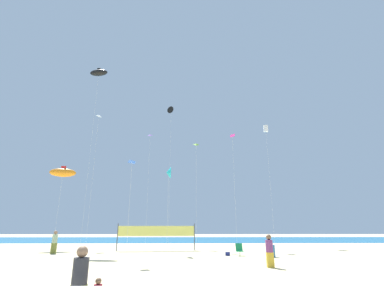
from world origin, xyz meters
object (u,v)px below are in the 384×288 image
(beachgoer_sage_shirt, at_px, (55,241))
(folding_beach_chair, at_px, (239,249))
(kite_violet_diamond, at_px, (150,137))
(kite_black_delta, at_px, (171,111))
(beachgoer_plum_shirt, at_px, (269,250))
(kite_orange_inflatable, at_px, (63,173))
(volleyball_net, at_px, (157,232))
(kite_blue_diamond, at_px, (132,163))
(kite_magenta_diamond, at_px, (232,137))
(kite_black_inflatable, at_px, (99,73))
(kite_white_diamond, at_px, (99,117))
(kite_lime_diamond, at_px, (196,146))
(kite_cyan_delta, at_px, (169,173))
(trash_barrel, at_px, (271,251))
(mother_figure, at_px, (80,279))
(kite_white_box, at_px, (266,129))
(beach_handbag, at_px, (228,254))

(beachgoer_sage_shirt, xyz_separation_m, folding_beach_chair, (15.01, -1.84, -0.50))
(kite_violet_diamond, bearing_deg, kite_black_delta, -7.91)
(beachgoer_plum_shirt, xyz_separation_m, kite_orange_inflatable, (-17.94, 13.21, 6.74))
(volleyball_net, bearing_deg, kite_blue_diamond, -97.43)
(kite_magenta_diamond, xyz_separation_m, kite_orange_inflatable, (-18.41, -0.17, -4.16))
(kite_black_inflatable, distance_m, kite_magenta_diamond, 18.15)
(volleyball_net, xyz_separation_m, kite_blue_diamond, (-1.05, -8.06, 4.82))
(kite_white_diamond, distance_m, kite_black_inflatable, 5.50)
(beachgoer_plum_shirt, relative_size, kite_blue_diamond, 0.26)
(kite_black_delta, bearing_deg, kite_lime_diamond, -65.46)
(kite_violet_diamond, distance_m, kite_cyan_delta, 14.29)
(trash_barrel, relative_size, kite_magenta_diamond, 0.07)
(mother_figure, distance_m, beachgoer_plum_shirt, 11.32)
(kite_white_diamond, bearing_deg, volleyball_net, -35.57)
(kite_white_box, height_order, kite_black_delta, kite_black_delta)
(beachgoer_plum_shirt, xyz_separation_m, folding_beach_chair, (-0.56, 6.25, -0.46))
(kite_white_box, xyz_separation_m, kite_white_diamond, (-21.80, -1.58, 0.91))
(kite_magenta_diamond, bearing_deg, beachgoer_sage_shirt, -161.76)
(trash_barrel, height_order, kite_black_delta, kite_black_delta)
(kite_blue_diamond, bearing_deg, mother_figure, -84.33)
(kite_black_delta, height_order, kite_cyan_delta, kite_black_delta)
(folding_beach_chair, bearing_deg, beach_handbag, 141.16)
(mother_figure, xyz_separation_m, beachgoer_sage_shirt, (-8.21, 16.69, 0.06))
(folding_beach_chair, distance_m, beach_handbag, 0.98)
(volleyball_net, distance_m, kite_black_delta, 18.60)
(kite_violet_diamond, relative_size, kite_lime_diamond, 1.32)
(kite_blue_diamond, bearing_deg, trash_barrel, 14.38)
(beach_handbag, xyz_separation_m, kite_lime_diamond, (-2.16, 6.53, 10.45))
(kite_black_inflatable, height_order, kite_lime_diamond, kite_black_inflatable)
(kite_white_diamond, bearing_deg, beachgoer_sage_shirt, -87.70)
(mother_figure, distance_m, kite_black_delta, 33.13)
(kite_orange_inflatable, bearing_deg, kite_white_diamond, 60.77)
(kite_blue_diamond, bearing_deg, beach_handbag, 26.88)
(kite_white_diamond, distance_m, kite_orange_inflatable, 8.86)
(beachgoer_sage_shirt, relative_size, kite_white_box, 0.12)
(mother_figure, relative_size, kite_white_box, 0.11)
(folding_beach_chair, distance_m, trash_barrel, 2.37)
(kite_violet_diamond, relative_size, kite_black_inflatable, 0.69)
(folding_beach_chair, xyz_separation_m, kite_lime_diamond, (-3.08, 6.50, 10.12))
(kite_black_delta, relative_size, kite_black_inflatable, 0.88)
(volleyball_net, relative_size, beach_handbag, 21.27)
(mother_figure, bearing_deg, kite_lime_diamond, 54.12)
(kite_violet_diamond, bearing_deg, mother_figure, -85.21)
(folding_beach_chair, relative_size, kite_black_delta, 0.05)
(trash_barrel, relative_size, kite_blue_diamond, 0.13)
(kite_white_box, bearing_deg, volleyball_net, -150.09)
(volleyball_net, bearing_deg, kite_black_delta, 86.70)
(kite_violet_diamond, bearing_deg, kite_orange_inflatable, -139.02)
(kite_white_diamond, xyz_separation_m, kite_black_inflatable, (0.35, -2.72, 4.77))
(kite_white_diamond, height_order, kite_lime_diamond, kite_white_diamond)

